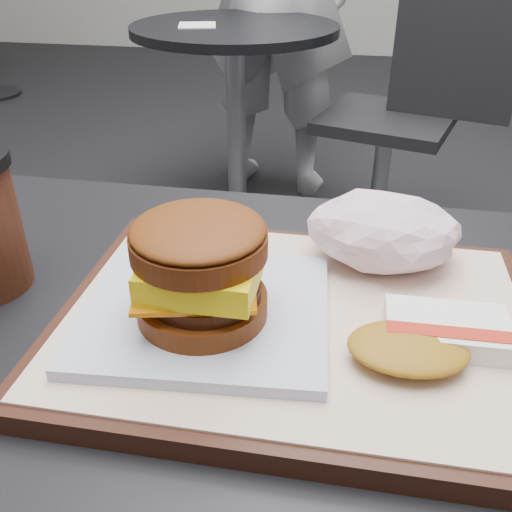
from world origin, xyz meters
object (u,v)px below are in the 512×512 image
Objects in this scene: neighbor_table at (236,85)px; customer_table at (238,507)px; breakfast_sandwich at (203,280)px; hash_brown at (430,338)px; neighbor_chair at (409,106)px; serving_tray at (295,323)px; crumpled_wrapper at (384,231)px.

customer_table is at bearing -78.02° from neighbor_table.
hash_brown is at bearing -0.96° from breakfast_sandwich.
customer_table is 0.91× the size of neighbor_chair.
serving_tray is at bearing -76.31° from neighbor_table.
crumpled_wrapper is at bearing -73.11° from neighbor_table.
neighbor_table is 0.85× the size of neighbor_chair.
customer_table is 1.65m from neighbor_chair.
breakfast_sandwich is 0.23× the size of neighbor_chair.
crumpled_wrapper is (-0.03, 0.12, 0.02)m from hash_brown.
neighbor_table is 0.60m from neighbor_chair.
neighbor_table is at bearing 101.20° from breakfast_sandwich.
neighbor_chair is at bearing 86.23° from hash_brown.
hash_brown is at bearing -14.35° from serving_tray.
neighbor_table is at bearing 106.89° from crumpled_wrapper.
hash_brown is 1.73m from neighbor_table.
customer_table reaches higher than neighbor_table.
serving_tray is 0.43× the size of neighbor_chair.
neighbor_table is (-0.49, 1.64, -0.25)m from hash_brown.
hash_brown reaches higher than customer_table.
neighbor_chair is (0.25, 1.63, -0.07)m from customer_table.
breakfast_sandwich is 0.27× the size of neighbor_table.
breakfast_sandwich is at bearing -78.80° from neighbor_table.
breakfast_sandwich is 1.49× the size of crumpled_wrapper.
breakfast_sandwich is (-0.07, -0.02, 0.05)m from serving_tray.
breakfast_sandwich reaches higher than neighbor_table.
hash_brown is 0.14× the size of neighbor_chair.
hash_brown is at bearing -74.74° from crumpled_wrapper.
breakfast_sandwich reaches higher than crumpled_wrapper.
customer_table is 3.96× the size of breakfast_sandwich.
hash_brown is 0.16× the size of neighbor_table.
serving_tray reaches higher than customer_table.
breakfast_sandwich is 1.68× the size of hash_brown.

